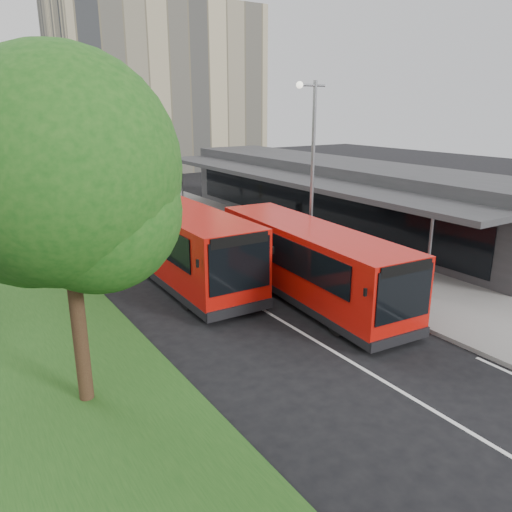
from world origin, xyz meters
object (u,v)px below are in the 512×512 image
(lamp_post_far, at_px, (141,140))
(bus_second, at_px, (177,242))
(bollard, at_px, (172,200))
(car_far, at_px, (21,170))
(bus_main, at_px, (309,262))
(litter_bin, at_px, (238,217))
(lamp_post_near, at_px, (311,166))
(tree_near, at_px, (62,184))
(car_near, at_px, (67,174))

(lamp_post_far, distance_m, bus_second, 18.51)
(bollard, distance_m, car_far, 26.20)
(bus_main, distance_m, litter_bin, 12.50)
(lamp_post_near, distance_m, lamp_post_far, 20.00)
(lamp_post_near, distance_m, bollard, 16.69)
(litter_bin, distance_m, car_far, 33.20)
(bus_second, bearing_deg, tree_near, -127.10)
(tree_near, height_order, bus_main, tree_near)
(lamp_post_near, xyz_separation_m, bollard, (0.55, 16.19, -4.03))
(tree_near, height_order, lamp_post_near, tree_near)
(lamp_post_near, bearing_deg, bollard, 88.06)
(lamp_post_far, bearing_deg, car_far, 104.23)
(lamp_post_near, height_order, bollard, lamp_post_near)
(lamp_post_near, xyz_separation_m, car_near, (-2.20, 35.46, -4.09))
(bollard, xyz_separation_m, car_far, (-6.05, 25.49, -0.01))
(bus_main, relative_size, car_near, 2.76)
(tree_near, bearing_deg, bus_main, 15.09)
(tree_near, distance_m, lamp_post_near, 12.20)
(bollard, bearing_deg, car_far, 103.35)
(bus_main, height_order, bollard, bus_main)
(bus_main, relative_size, car_far, 2.48)
(tree_near, distance_m, bus_main, 10.28)
(litter_bin, bearing_deg, bus_second, -136.44)
(tree_near, relative_size, bus_main, 0.84)
(bus_main, bearing_deg, bollard, 86.70)
(bus_main, relative_size, litter_bin, 12.36)
(bus_second, bearing_deg, lamp_post_near, -24.42)
(bus_second, bearing_deg, lamp_post_far, 74.86)
(bus_second, relative_size, car_near, 3.01)
(bus_second, height_order, car_far, bus_second)
(tree_near, relative_size, car_far, 2.07)
(tree_near, height_order, bollard, tree_near)
(lamp_post_near, relative_size, car_near, 2.17)
(bus_second, xyz_separation_m, car_near, (2.99, 32.95, -0.97))
(litter_bin, xyz_separation_m, bollard, (-1.42, 6.86, 0.13))
(tree_near, bearing_deg, lamp_post_far, 65.96)
(bus_main, height_order, car_near, bus_main)
(lamp_post_far, bearing_deg, bollard, -81.79)
(bollard, relative_size, car_far, 0.26)
(lamp_post_far, height_order, bus_second, lamp_post_far)
(car_far, bearing_deg, car_near, -71.07)
(car_near, height_order, car_far, car_far)
(litter_bin, bearing_deg, tree_near, -132.54)
(lamp_post_far, relative_size, car_near, 2.17)
(car_far, bearing_deg, lamp_post_far, -84.78)
(litter_bin, bearing_deg, lamp_post_far, 100.47)
(tree_near, bearing_deg, lamp_post_near, 23.97)
(lamp_post_far, relative_size, litter_bin, 9.73)
(litter_bin, distance_m, bollard, 7.01)
(car_far, bearing_deg, lamp_post_near, -91.50)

